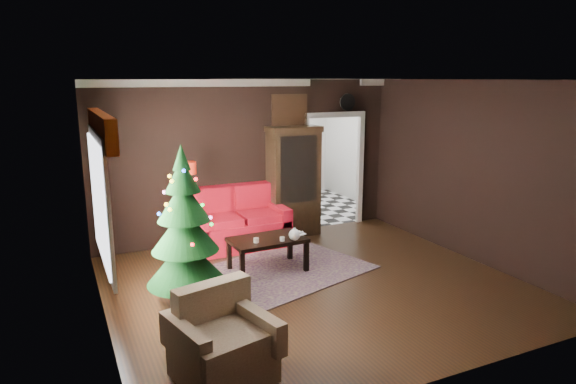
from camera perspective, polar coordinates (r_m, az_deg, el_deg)
name	(u,v)px	position (r m, az deg, el deg)	size (l,w,h in m)	color
floor	(315,285)	(7.18, 3.09, -10.44)	(5.50, 5.50, 0.00)	black
ceiling	(318,80)	(6.60, 3.39, 12.51)	(5.50, 5.50, 0.00)	white
wall_back	(250,160)	(9.00, -4.32, 3.58)	(5.50, 5.50, 0.00)	black
wall_front	(448,240)	(4.78, 17.60, -5.19)	(5.50, 5.50, 0.00)	black
wall_left	(98,209)	(6.00, -20.62, -1.82)	(5.50, 5.50, 0.00)	black
wall_right	(472,171)	(8.39, 20.03, 2.19)	(5.50, 5.50, 0.00)	black
doorway	(333,172)	(9.78, 5.07, 2.22)	(1.10, 0.10, 2.10)	silver
left_window	(99,201)	(6.18, -20.45, -0.91)	(0.05, 1.60, 1.40)	white
valance	(101,128)	(6.06, -20.29, 6.72)	(0.12, 2.10, 0.35)	maroon
kitchen_floor	(298,208)	(11.30, 1.16, -1.76)	(3.00, 3.00, 0.00)	white
kitchen_window	(272,126)	(12.31, -1.81, 7.47)	(0.70, 0.06, 0.70)	white
rug	(282,270)	(7.67, -0.66, -8.81)	(2.45, 1.78, 0.01)	#5F4055
loveseat	(238,218)	(8.64, -5.65, -2.94)	(1.70, 0.90, 1.00)	maroon
curio_cabinet	(294,184)	(9.16, 0.63, 0.92)	(0.90, 0.45, 1.90)	black
floor_lamp	(191,207)	(8.17, -10.91, -1.63)	(0.24, 0.24, 1.44)	black
christmas_tree	(185,226)	(6.35, -11.57, -3.75)	(0.99, 0.99, 1.89)	#0E3217
armchair	(222,337)	(4.95, -7.41, -15.90)	(0.83, 0.83, 0.85)	tan
coffee_table	(267,254)	(7.61, -2.33, -6.98)	(1.10, 0.66, 0.49)	black
teapot	(294,234)	(7.39, 0.73, -4.79)	(0.19, 0.19, 0.18)	white
cup_a	(256,240)	(7.33, -3.60, -5.43)	(0.08, 0.08, 0.07)	white
cup_b	(282,239)	(7.39, -0.66, -5.30)	(0.07, 0.07, 0.06)	white
book	(295,228)	(7.65, 0.74, -4.08)	(0.15, 0.02, 0.21)	tan
wall_clock	(347,102)	(9.71, 6.67, 10.02)	(0.32, 0.32, 0.06)	silver
painting	(289,111)	(9.15, 0.14, 9.13)	(0.62, 0.05, 0.52)	#BC7840
kitchen_counter	(276,178)	(12.26, -1.30, 1.54)	(1.80, 0.60, 0.90)	silver
kitchen_table	(292,195)	(10.82, 0.44, -0.37)	(0.70, 0.70, 0.75)	brown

